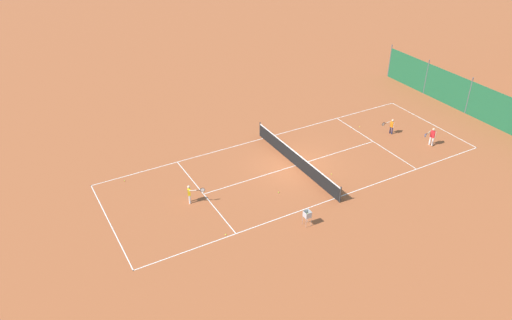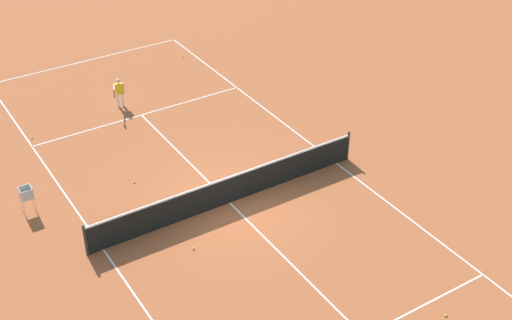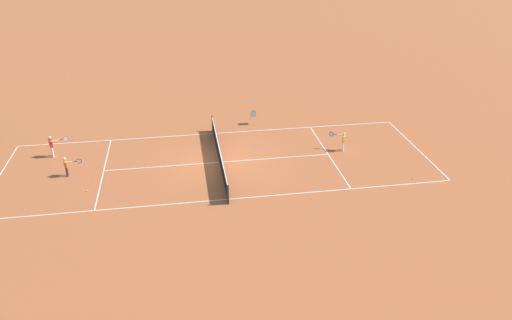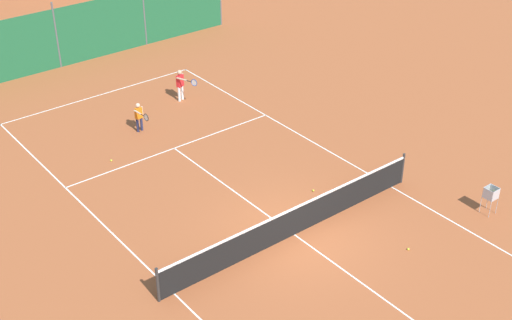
{
  "view_description": "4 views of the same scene",
  "coord_description": "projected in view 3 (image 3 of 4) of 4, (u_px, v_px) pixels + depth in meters",
  "views": [
    {
      "loc": [
        22.19,
        -15.4,
        16.79
      ],
      "look_at": [
        -0.72,
        -2.49,
        0.77
      ],
      "focal_mm": 35.0,
      "sensor_mm": 36.0,
      "label": 1
    },
    {
      "loc": [
        8.64,
        15.2,
        13.0
      ],
      "look_at": [
        -1.29,
        -0.53,
        0.81
      ],
      "focal_mm": 50.0,
      "sensor_mm": 36.0,
      "label": 2
    },
    {
      "loc": [
        -25.25,
        2.02,
        12.92
      ],
      "look_at": [
        -1.25,
        -1.9,
        0.61
      ],
      "focal_mm": 35.0,
      "sensor_mm": 36.0,
      "label": 3
    },
    {
      "loc": [
        -11.13,
        -12.32,
        12.34
      ],
      "look_at": [
        0.25,
        2.11,
        1.43
      ],
      "focal_mm": 50.0,
      "sensor_mm": 36.0,
      "label": 4
    }
  ],
  "objects": [
    {
      "name": "ground_plane",
      "position": [
        220.0,
        162.0,
        28.35
      ],
      "size": [
        600.0,
        600.0,
        0.0
      ],
      "primitive_type": "plane",
      "color": "#A8542D"
    },
    {
      "name": "court_line_markings",
      "position": [
        220.0,
        162.0,
        28.35
      ],
      "size": [
        8.25,
        23.85,
        0.01
      ],
      "color": "white",
      "rests_on": "ground"
    },
    {
      "name": "tennis_net",
      "position": [
        219.0,
        154.0,
        28.13
      ],
      "size": [
        9.18,
        0.08,
        1.06
      ],
      "color": "#2D2D2D",
      "rests_on": "ground"
    },
    {
      "name": "player_far_baseline",
      "position": [
        67.0,
        165.0,
        26.62
      ],
      "size": [
        0.38,
        0.96,
        1.12
      ],
      "color": "#23284C",
      "rests_on": "ground"
    },
    {
      "name": "player_near_baseline",
      "position": [
        52.0,
        145.0,
        28.69
      ],
      "size": [
        0.41,
        1.1,
        1.29
      ],
      "color": "white",
      "rests_on": "ground"
    },
    {
      "name": "player_near_service",
      "position": [
        343.0,
        140.0,
        29.46
      ],
      "size": [
        0.68,
        0.89,
        1.15
      ],
      "color": "white",
      "rests_on": "ground"
    },
    {
      "name": "tennis_ball_alley_left",
      "position": [
        194.0,
        149.0,
        29.87
      ],
      "size": [
        0.07,
        0.07,
        0.07
      ],
      "primitive_type": "sphere",
      "color": "#CCE033",
      "rests_on": "ground"
    },
    {
      "name": "tennis_ball_by_net_left",
      "position": [
        257.0,
        144.0,
        30.49
      ],
      "size": [
        0.07,
        0.07,
        0.07
      ],
      "primitive_type": "sphere",
      "color": "#CCE033",
      "rests_on": "ground"
    },
    {
      "name": "tennis_ball_alley_right",
      "position": [
        413.0,
        178.0,
        26.62
      ],
      "size": [
        0.07,
        0.07,
        0.07
      ],
      "primitive_type": "sphere",
      "color": "#CCE033",
      "rests_on": "ground"
    },
    {
      "name": "tennis_ball_by_net_right",
      "position": [
        88.0,
        191.0,
        25.44
      ],
      "size": [
        0.07,
        0.07,
        0.07
      ],
      "primitive_type": "sphere",
      "color": "#CCE033",
      "rests_on": "ground"
    },
    {
      "name": "tennis_ball_near_corner",
      "position": [
        318.0,
        127.0,
        32.8
      ],
      "size": [
        0.07,
        0.07,
        0.07
      ],
      "primitive_type": "sphere",
      "color": "#CCE033",
      "rests_on": "ground"
    },
    {
      "name": "ball_hopper",
      "position": [
        253.0,
        115.0,
        33.12
      ],
      "size": [
        0.36,
        0.36,
        0.89
      ],
      "color": "#B7B7BC",
      "rests_on": "ground"
    }
  ]
}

